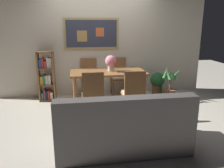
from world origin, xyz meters
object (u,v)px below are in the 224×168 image
Objects in this scene: dining_chair_near_left at (93,92)px; bookshelf at (47,77)px; leather_couch at (123,128)px; potted_palm at (170,89)px; dining_chair_far_right at (119,74)px; potted_ivy at (157,82)px; flower_vase at (111,62)px; tv_remote at (121,72)px; dining_chair_near_right at (133,90)px; dining_table at (108,76)px; dining_chair_far_left at (89,74)px.

dining_chair_near_left is 0.80× the size of bookshelf.
potted_palm is (1.49, 1.90, -0.04)m from leather_couch.
dining_chair_far_right is at bearing 4.99° from bookshelf.
potted_ivy is 1.82× the size of flower_vase.
tv_remote is (0.29, 1.62, 0.46)m from leather_couch.
flower_vase is (-0.31, 0.75, 0.41)m from dining_chair_near_right.
bookshelf is 1.56m from flower_vase.
tv_remote is (-1.19, -0.28, 0.50)m from potted_palm.
potted_palm is at bearing 4.63° from dining_table.
potted_palm is at bearing -9.42° from bookshelf.
dining_chair_near_right is 2.15m from bookshelf.
bookshelf is 6.99× the size of tv_remote.
dining_chair_far_left is (0.01, 1.45, 0.00)m from dining_chair_near_left.
leather_couch is (-0.04, -1.78, -0.34)m from dining_table.
dining_chair_far_left is 1.69m from potted_ivy.
potted_ivy is 3.68× the size of tv_remote.
dining_chair_near_left is at bearing -90.55° from dining_chair_far_left.
dining_chair_near_right reaches higher than potted_palm.
dining_chair_near_right is at bearing -37.49° from bookshelf.
dining_table is 1.96× the size of potted_palm.
dining_table is 0.81m from dining_chair_near_left.
tv_remote is (1.59, -0.74, 0.23)m from bookshelf.
dining_chair_far_right is 0.72m from dining_chair_far_left.
dining_chair_far_right is at bearing 82.76° from tv_remote.
bookshelf reaches higher than leather_couch.
potted_ivy is 0.75× the size of potted_palm.
bookshelf reaches higher than tv_remote.
dining_chair_near_right is at bearing -63.08° from dining_table.
tv_remote is (0.25, -0.16, 0.11)m from dining_table.
dining_chair_near_right is 1.15m from leather_couch.
bookshelf is at bearing 118.71° from leather_couch.
potted_ivy is (0.94, -0.17, -0.22)m from dining_chair_far_right.
potted_palm is (2.78, -0.46, -0.26)m from bookshelf.
dining_chair_near_left is 5.61× the size of tv_remote.
dining_chair_far_right reaches higher than dining_table.
potted_ivy is (2.64, -0.02, -0.22)m from bookshelf.
bookshelf is at bearing 126.83° from dining_chair_near_left.
flower_vase is at bearing 86.66° from leather_couch.
bookshelf is (-0.98, -0.16, 0.00)m from dining_chair_far_left.
dining_chair_far_left is 5.61× the size of tv_remote.
dining_chair_far_left is at bearing 89.45° from dining_chair_near_left.
dining_chair_near_right is 1.00× the size of dining_chair_near_left.
dining_chair_near_right and dining_chair_far_right have the same top height.
bookshelf is at bearing 142.51° from dining_chair_near_right.
dining_table is 1.71× the size of dining_chair_far_right.
bookshelf is at bearing 170.58° from potted_palm.
tv_remote is (-0.11, -0.89, 0.23)m from dining_chair_far_right.
tv_remote is (0.61, -0.90, 0.23)m from dining_chair_far_left.
dining_table is 1.50m from potted_palm.
flower_vase reaches higher than dining_chair_far_left.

